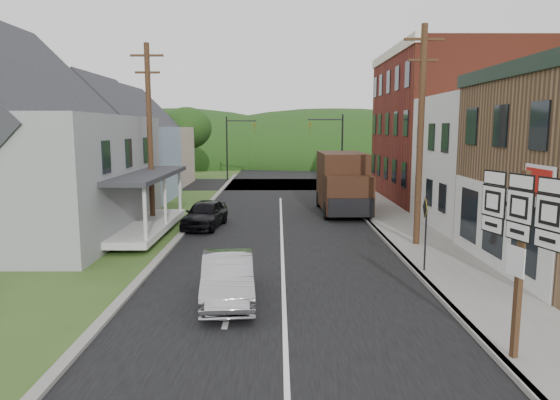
{
  "coord_description": "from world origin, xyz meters",
  "views": [
    {
      "loc": [
        -0.17,
        -16.81,
        4.94
      ],
      "look_at": [
        -0.09,
        2.1,
        2.2
      ],
      "focal_mm": 32.0,
      "sensor_mm": 36.0,
      "label": 1
    }
  ],
  "objects_px": {
    "warning_sign": "(425,224)",
    "dark_sedan": "(205,214)",
    "silver_sedan": "(228,279)",
    "route_sign_cluster": "(519,239)",
    "delivery_van": "(343,183)"
  },
  "relations": [
    {
      "from": "warning_sign",
      "to": "dark_sedan",
      "type": "bearing_deg",
      "value": 142.05
    },
    {
      "from": "silver_sedan",
      "to": "route_sign_cluster",
      "type": "distance_m",
      "value": 7.71
    },
    {
      "from": "dark_sedan",
      "to": "warning_sign",
      "type": "relative_size",
      "value": 1.62
    },
    {
      "from": "silver_sedan",
      "to": "warning_sign",
      "type": "distance_m",
      "value": 6.99
    },
    {
      "from": "silver_sedan",
      "to": "route_sign_cluster",
      "type": "xyz_separation_m",
      "value": [
        6.35,
        -3.86,
        2.04
      ]
    },
    {
      "from": "route_sign_cluster",
      "to": "warning_sign",
      "type": "relative_size",
      "value": 1.59
    },
    {
      "from": "delivery_van",
      "to": "warning_sign",
      "type": "xyz_separation_m",
      "value": [
        1.18,
        -12.38,
        -0.04
      ]
    },
    {
      "from": "route_sign_cluster",
      "to": "warning_sign",
      "type": "distance_m",
      "value": 6.58
    },
    {
      "from": "dark_sedan",
      "to": "route_sign_cluster",
      "type": "xyz_separation_m",
      "value": [
        8.55,
        -14.52,
        2.02
      ]
    },
    {
      "from": "dark_sedan",
      "to": "route_sign_cluster",
      "type": "height_order",
      "value": "route_sign_cluster"
    },
    {
      "from": "silver_sedan",
      "to": "delivery_van",
      "type": "relative_size",
      "value": 0.65
    },
    {
      "from": "silver_sedan",
      "to": "dark_sedan",
      "type": "relative_size",
      "value": 1.01
    },
    {
      "from": "dark_sedan",
      "to": "warning_sign",
      "type": "xyz_separation_m",
      "value": [
        8.58,
        -8.02,
        1.05
      ]
    },
    {
      "from": "silver_sedan",
      "to": "warning_sign",
      "type": "bearing_deg",
      "value": 17.04
    },
    {
      "from": "route_sign_cluster",
      "to": "warning_sign",
      "type": "bearing_deg",
      "value": 74.8
    }
  ]
}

